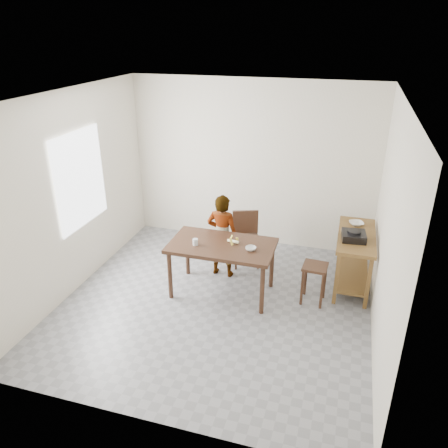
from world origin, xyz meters
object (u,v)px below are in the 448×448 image
(dining_chair, at_px, (246,240))
(stool, at_px, (314,283))
(prep_counter, at_px, (353,260))
(dining_table, at_px, (222,268))
(child, at_px, (222,236))

(dining_chair, height_order, stool, dining_chair)
(dining_chair, distance_m, stool, 1.34)
(dining_chair, bearing_deg, stool, -53.76)
(prep_counter, xyz_separation_m, dining_chair, (-1.59, 0.17, 0.01))
(dining_table, bearing_deg, child, 106.00)
(stool, bearing_deg, dining_chair, 146.21)
(dining_chair, bearing_deg, prep_counter, -25.95)
(prep_counter, height_order, dining_chair, dining_chair)
(dining_table, xyz_separation_m, stool, (1.24, 0.13, -0.10))
(dining_table, distance_m, dining_chair, 0.88)
(dining_chair, bearing_deg, child, -143.73)
(prep_counter, relative_size, dining_chair, 1.46)
(child, height_order, stool, child)
(dining_table, distance_m, child, 0.55)
(dining_table, height_order, stool, dining_table)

